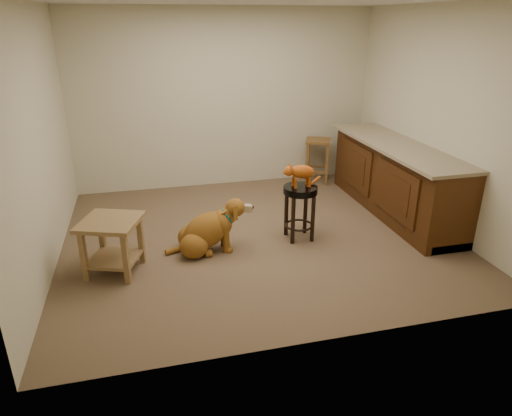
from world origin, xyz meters
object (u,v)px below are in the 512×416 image
object	(u,v)px
padded_stool	(300,202)
golden_retriever	(207,231)
wood_stool	(317,160)
tabby_kitten	(300,173)
side_table	(112,238)

from	to	relation	value
padded_stool	golden_retriever	bearing A→B (deg)	-176.60
padded_stool	wood_stool	xyz separation A→B (m)	(0.94, 1.86, -0.10)
tabby_kitten	wood_stool	bearing A→B (deg)	62.04
wood_stool	side_table	distance (m)	3.71
wood_stool	side_table	world-z (taller)	wood_stool
wood_stool	side_table	xyz separation A→B (m)	(-3.03, -2.14, 0.02)
tabby_kitten	padded_stool	bearing A→B (deg)	-5.72
golden_retriever	tabby_kitten	bearing A→B (deg)	4.12
wood_stool	tabby_kitten	world-z (taller)	tabby_kitten
padded_stool	wood_stool	world-z (taller)	wood_stool
wood_stool	golden_retriever	world-z (taller)	wood_stool
padded_stool	side_table	bearing A→B (deg)	-172.41
padded_stool	tabby_kitten	distance (m)	0.36
golden_retriever	tabby_kitten	world-z (taller)	tabby_kitten
tabby_kitten	golden_retriever	bearing A→B (deg)	-177.31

